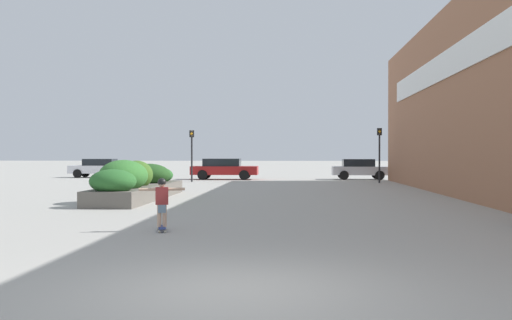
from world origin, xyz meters
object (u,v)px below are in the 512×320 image
object	(u,v)px
traffic_light_left	(192,147)
traffic_light_right	(379,146)
skateboarder	(162,197)
car_leftmost	(98,168)
car_center_right	(360,169)
car_center_left	(509,170)
skateboard	(162,228)
car_rightmost	(224,168)

from	to	relation	value
traffic_light_left	traffic_light_right	world-z (taller)	traffic_light_right
skateboarder	car_leftmost	size ratio (longest dim) A/B	0.27
car_center_right	car_center_left	bearing A→B (deg)	80.88
skateboard	traffic_light_right	world-z (taller)	traffic_light_right
skateboard	car_center_right	size ratio (longest dim) A/B	0.20
skateboarder	car_center_left	xyz separation A→B (m)	(17.82, 26.47, -0.07)
skateboarder	traffic_light_right	distance (m)	24.57
car_center_left	traffic_light_right	bearing A→B (deg)	110.59
car_center_right	car_leftmost	bearing A→B (deg)	-96.19
skateboarder	traffic_light_left	bearing A→B (deg)	83.92
traffic_light_right	car_center_left	bearing A→B (deg)	20.59
traffic_light_right	car_leftmost	bearing A→B (deg)	160.60
skateboard	traffic_light_right	xyz separation A→B (m)	(8.55, 22.98, 2.28)
car_center_left	traffic_light_left	bearing A→B (deg)	97.33
skateboard	traffic_light_left	size ratio (longest dim) A/B	0.24
skateboard	car_rightmost	size ratio (longest dim) A/B	0.17
car_center_left	traffic_light_left	xyz separation A→B (m)	(-21.32, -2.74, 1.58)
car_center_left	car_rightmost	size ratio (longest dim) A/B	0.89
car_rightmost	car_center_right	bearing A→B (deg)	93.77
skateboarder	skateboard	bearing A→B (deg)	0.00
traffic_light_left	car_center_left	bearing A→B (deg)	7.33
skateboard	traffic_light_right	bearing A→B (deg)	55.13
car_center_left	car_center_right	distance (m)	10.02
car_rightmost	traffic_light_left	bearing A→B (deg)	-24.48
traffic_light_left	car_rightmost	bearing A→B (deg)	65.52
skateboard	car_center_right	bearing A→B (deg)	59.76
skateboard	car_rightmost	bearing A→B (deg)	79.33
skateboard	traffic_light_right	distance (m)	24.63
traffic_light_left	traffic_light_right	bearing A→B (deg)	-3.52
skateboard	skateboarder	bearing A→B (deg)	0.00
skateboard	car_rightmost	distance (m)	27.48
skateboarder	car_rightmost	size ratio (longest dim) A/B	0.24
car_leftmost	car_center_right	bearing A→B (deg)	-96.19
car_center_right	car_rightmost	xyz separation A→B (m)	(-9.75, -0.64, 0.03)
car_center_right	traffic_light_left	xyz separation A→B (m)	(-11.42, -4.33, 1.54)
car_center_left	car_rightmost	world-z (taller)	car_rightmost
car_rightmost	traffic_light_right	xyz separation A→B (m)	(10.37, -4.43, 1.56)
skateboarder	car_leftmost	world-z (taller)	car_leftmost
skateboard	car_leftmost	size ratio (longest dim) A/B	0.19
skateboard	traffic_light_right	size ratio (longest dim) A/B	0.23
traffic_light_right	traffic_light_left	bearing A→B (deg)	176.48
skateboard	traffic_light_left	bearing A→B (deg)	83.92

